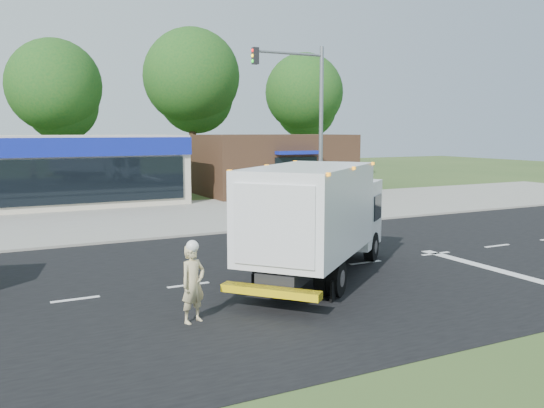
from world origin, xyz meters
The scene contains 11 objects.
ground centered at (0.00, 0.00, 0.00)m, with size 120.00×120.00×0.00m, color #385123.
road_asphalt centered at (0.00, 0.00, 0.00)m, with size 60.00×14.00×0.02m, color black.
sidewalk centered at (0.00, 8.20, 0.06)m, with size 60.00×2.40×0.12m, color gray.
parking_apron centered at (0.00, 14.00, 0.01)m, with size 60.00×9.00×0.02m, color gray.
lane_markings centered at (1.35, -1.35, 0.02)m, with size 55.20×7.00×0.01m.
ems_box_truck centered at (-2.43, -0.98, 1.92)m, with size 7.19×6.65×3.33m.
emergency_worker centered at (-6.90, -3.00, 0.92)m, with size 0.75×0.63×1.87m.
retail_strip_mall centered at (-9.00, 19.93, 2.01)m, with size 18.00×6.20×4.00m.
brown_storefront centered at (7.00, 19.98, 2.00)m, with size 10.00×6.70×4.00m.
traffic_signal_pole centered at (2.35, 7.60, 4.92)m, with size 3.51×0.25×8.00m.
background_trees centered at (-0.85, 28.16, 7.38)m, with size 36.77×7.39×12.10m.
Camera 1 is at (-11.00, -14.86, 4.26)m, focal length 38.00 mm.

